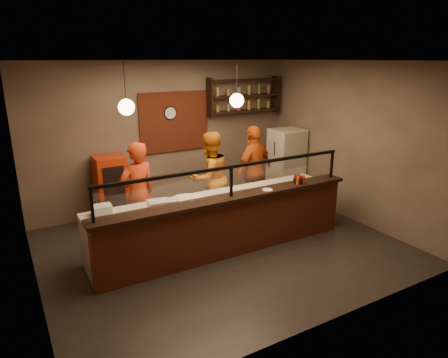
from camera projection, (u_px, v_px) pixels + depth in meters
floor at (222, 247)px, 7.13m from camera, size 6.00×6.00×0.00m
ceiling at (222, 61)px, 6.20m from camera, size 6.00×6.00×0.00m
wall_back at (166, 136)px, 8.74m from camera, size 6.00×0.00×6.00m
wall_left at (24, 188)px, 5.24m from camera, size 0.00×5.00×5.00m
wall_right at (351, 142)px, 8.09m from camera, size 0.00×5.00×5.00m
wall_front at (329, 207)px, 4.59m from camera, size 6.00×0.00×6.00m
brick_patch at (175, 122)px, 8.73m from camera, size 1.60×0.04×1.30m
service_counter at (231, 227)px, 6.74m from camera, size 4.60×0.25×1.00m
counter_ledge at (231, 198)px, 6.59m from camera, size 4.70×0.37×0.06m
worktop_cabinet at (217, 221)px, 7.18m from camera, size 4.60×0.75×0.85m
worktop at (217, 198)px, 7.05m from camera, size 4.60×0.75×0.05m
sneeze_guard at (231, 178)px, 6.49m from camera, size 4.50×0.05×0.52m
wall_shelving at (244, 96)px, 9.26m from camera, size 1.84×0.28×0.85m
wall_clock at (170, 113)px, 8.61m from camera, size 0.30×0.04×0.30m
pendant_left at (126, 107)px, 5.84m from camera, size 0.24×0.24×0.77m
pendant_right at (237, 100)px, 6.75m from camera, size 0.24×0.24×0.77m
cook_left at (138, 194)px, 7.06m from camera, size 0.76×0.58×1.87m
cook_mid at (210, 178)px, 8.00m from camera, size 1.00×0.83×1.87m
cook_right at (254, 170)px, 8.53m from camera, size 1.20×0.80×1.90m
fridge at (286, 164)px, 9.40m from camera, size 0.70×0.66×1.67m
red_cooler at (112, 189)px, 8.07m from camera, size 0.59×0.54×1.38m
pizza_dough at (187, 199)px, 6.89m from camera, size 0.74×0.74×0.01m
prep_tub_a at (159, 205)px, 6.37m from camera, size 0.36×0.30×0.17m
prep_tub_b at (102, 210)px, 6.21m from camera, size 0.32×0.26×0.15m
prep_tub_c at (172, 203)px, 6.51m from camera, size 0.33×0.29×0.13m
rolling_pin at (159, 205)px, 6.56m from camera, size 0.35×0.11×0.06m
condiment_caddy at (299, 180)px, 7.24m from camera, size 0.22×0.19×0.10m
pepper_mill at (298, 179)px, 7.18m from camera, size 0.05×0.05×0.19m
small_plate at (267, 190)px, 6.86m from camera, size 0.22×0.22×0.01m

